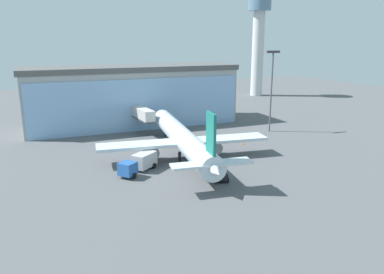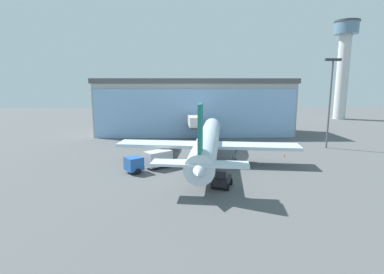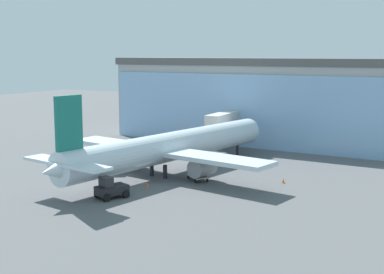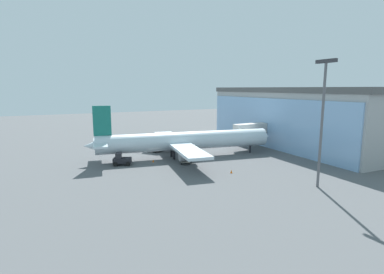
{
  "view_description": "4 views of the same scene",
  "coord_description": "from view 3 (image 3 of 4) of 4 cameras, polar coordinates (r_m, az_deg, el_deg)",
  "views": [
    {
      "loc": [
        -24.17,
        -50.72,
        19.72
      ],
      "look_at": [
        2.44,
        6.92,
        3.23
      ],
      "focal_mm": 35.0,
      "sensor_mm": 36.0,
      "label": 1
    },
    {
      "loc": [
        -4.79,
        -41.84,
        12.88
      ],
      "look_at": [
        -2.11,
        7.83,
        3.9
      ],
      "focal_mm": 28.0,
      "sensor_mm": 36.0,
      "label": 2
    },
    {
      "loc": [
        34.05,
        -48.73,
        14.69
      ],
      "look_at": [
        2.79,
        7.68,
        4.61
      ],
      "focal_mm": 50.0,
      "sensor_mm": 36.0,
      "label": 3
    },
    {
      "loc": [
        53.8,
        -18.38,
        13.77
      ],
      "look_at": [
        -0.32,
        8.72,
        3.88
      ],
      "focal_mm": 28.0,
      "sensor_mm": 36.0,
      "label": 4
    }
  ],
  "objects": [
    {
      "name": "terminal_building",
      "position": [
        90.74,
        6.86,
        3.95
      ],
      "size": [
        49.78,
        15.38,
        13.98
      ],
      "rotation": [
        0.0,
        0.0,
        -0.03
      ],
      "color": "#A4A4A4",
      "rests_on": "ground"
    },
    {
      "name": "pushback_tug",
      "position": [
        55.66,
        -8.66,
        -5.49
      ],
      "size": [
        3.11,
        3.64,
        2.3
      ],
      "rotation": [
        0.0,
        0.0,
        1.2
      ],
      "color": "black",
      "rests_on": "ground"
    },
    {
      "name": "baggage_cart",
      "position": [
        62.61,
        0.61,
        -4.22
      ],
      "size": [
        3.2,
        2.97,
        1.5
      ],
      "rotation": [
        0.0,
        0.0,
        2.49
      ],
      "color": "#9E998C",
      "rests_on": "ground"
    },
    {
      "name": "safety_cone_wingtip",
      "position": [
        62.39,
        9.72,
        -4.61
      ],
      "size": [
        0.36,
        0.36,
        0.55
      ],
      "primitive_type": "cone",
      "color": "orange",
      "rests_on": "ground"
    },
    {
      "name": "airplane",
      "position": [
        65.49,
        -2.43,
        -1.12
      ],
      "size": [
        29.38,
        38.39,
        10.64
      ],
      "rotation": [
        0.0,
        0.0,
        1.41
      ],
      "color": "silver",
      "rests_on": "ground"
    },
    {
      "name": "jet_bridge",
      "position": [
        82.89,
        3.7,
        1.72
      ],
      "size": [
        2.8,
        11.52,
        5.77
      ],
      "rotation": [
        0.0,
        0.0,
        1.62
      ],
      "color": "beige",
      "rests_on": "ground"
    },
    {
      "name": "safety_cone_nose",
      "position": [
        60.07,
        -4.83,
        -5.04
      ],
      "size": [
        0.36,
        0.36,
        0.55
      ],
      "primitive_type": "cone",
      "color": "orange",
      "rests_on": "ground"
    },
    {
      "name": "catering_truck",
      "position": [
        67.77,
        -10.79,
        -2.53
      ],
      "size": [
        7.18,
        6.11,
        2.65
      ],
      "rotation": [
        0.0,
        0.0,
        3.78
      ],
      "color": "#2659A5",
      "rests_on": "ground"
    },
    {
      "name": "ground",
      "position": [
        61.24,
        -5.79,
        -5.05
      ],
      "size": [
        240.0,
        240.0,
        0.0
      ],
      "primitive_type": "plane",
      "color": "#545659"
    }
  ]
}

